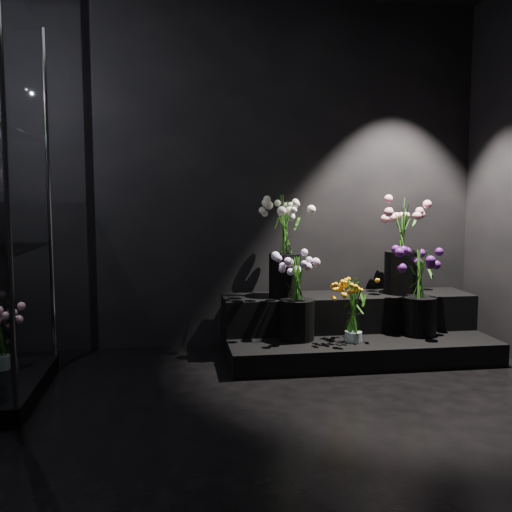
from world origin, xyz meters
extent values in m
plane|color=black|center=(0.00, 0.00, 0.00)|extent=(4.00, 4.00, 0.00)
plane|color=black|center=(0.00, 2.00, 1.40)|extent=(4.00, 0.00, 4.00)
cube|color=black|center=(0.86, 1.50, 0.08)|extent=(2.00, 0.89, 0.17)
cube|color=black|center=(0.86, 1.72, 0.31)|extent=(2.00, 0.44, 0.28)
cylinder|color=white|center=(0.77, 1.31, 0.27)|extent=(0.13, 0.13, 0.21)
cylinder|color=black|center=(0.38, 1.43, 0.32)|extent=(0.25, 0.25, 0.30)
cylinder|color=black|center=(1.34, 1.43, 0.31)|extent=(0.26, 0.26, 0.29)
cylinder|color=black|center=(0.34, 1.70, 0.61)|extent=(0.25, 0.25, 0.34)
cylinder|color=black|center=(1.30, 1.70, 0.62)|extent=(0.28, 0.28, 0.34)
camera|label=1|loc=(-0.54, -2.62, 1.23)|focal=40.00mm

